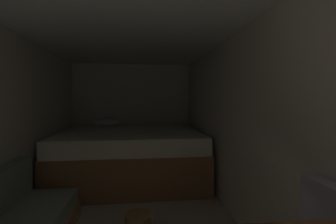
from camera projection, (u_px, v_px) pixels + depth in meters
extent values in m
cube|color=beige|center=(132.00, 114.00, 5.01)|extent=(2.46, 0.05, 2.05)
cube|color=beige|center=(243.00, 129.00, 2.51)|extent=(0.05, 5.29, 2.05)
cube|color=white|center=(124.00, 21.00, 2.31)|extent=(2.46, 5.29, 0.05)
cube|color=olive|center=(131.00, 162.00, 4.02)|extent=(2.24, 1.92, 0.57)
cube|color=beige|center=(131.00, 138.00, 4.00)|extent=(2.20, 1.88, 0.24)
ellipsoid|color=white|center=(106.00, 122.00, 4.66)|extent=(0.52, 0.35, 0.15)
cylinder|color=olive|center=(138.00, 223.00, 2.42)|extent=(0.27, 0.27, 0.18)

